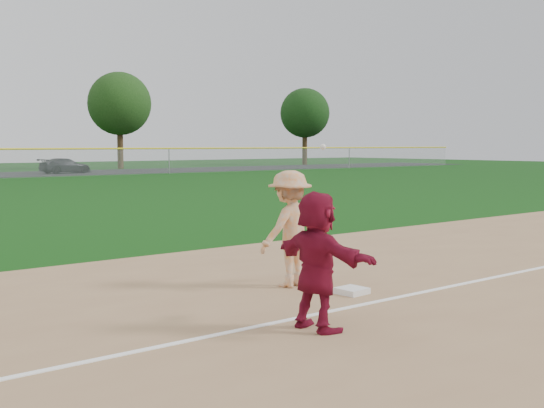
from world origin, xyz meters
TOP-DOWN VIEW (x-y plane):
  - ground at (0.00, 0.00)m, footprint 160.00×160.00m
  - foul_line at (0.00, -0.80)m, footprint 60.00×0.10m
  - first_base at (0.23, -0.18)m, footprint 0.44×0.44m
  - base_runner at (-1.55, -1.36)m, footprint 0.57×1.61m
  - car_right at (13.68, 45.52)m, footprint 4.32×2.23m
  - first_base_play at (-0.15, 0.85)m, footprint 1.29×0.96m
  - tree_3 at (22.00, 52.80)m, footprint 6.00×6.00m
  - tree_4 at (44.00, 51.20)m, footprint 5.60×5.60m

SIDE VIEW (x-z plane):
  - ground at x=0.00m, z-range 0.00..0.00m
  - foul_line at x=0.00m, z-range 0.02..0.03m
  - first_base at x=0.23m, z-range 0.02..0.11m
  - car_right at x=13.68m, z-range 0.01..1.21m
  - base_runner at x=-1.55m, z-range 0.02..1.74m
  - first_base_play at x=-0.15m, z-range -0.19..2.10m
  - tree_4 at x=44.00m, z-range 1.51..10.18m
  - tree_3 at x=22.00m, z-range 1.57..10.76m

